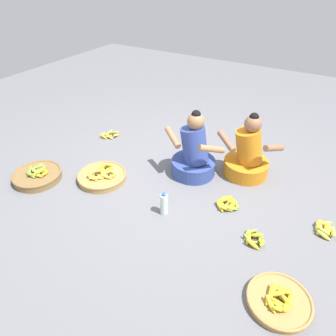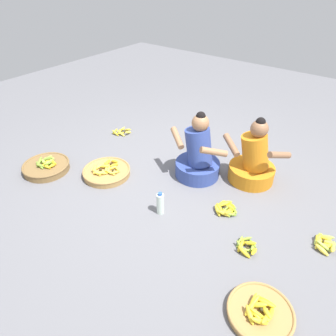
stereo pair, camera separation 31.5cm
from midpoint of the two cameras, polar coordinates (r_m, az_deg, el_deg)
The scene contains 11 objects.
ground_plane at distance 3.50m, azimuth 4.58°, elevation -3.30°, with size 10.00×10.00×0.00m, color slate.
vendor_woman_front at distance 3.54m, azimuth 8.18°, elevation 2.08°, with size 0.75×0.52×0.81m.
vendor_woman_behind at distance 3.61m, azimuth 18.06°, elevation 1.11°, with size 0.74×0.53×0.79m.
banana_basket_back_left at distance 3.66m, azimuth -9.01°, elevation -0.73°, with size 0.56×0.56×0.15m.
banana_basket_mid_right at distance 2.57m, azimuth 20.58°, elevation -24.13°, with size 0.49×0.49×0.13m.
banana_basket_mid_left at distance 3.92m, azimuth -19.68°, elevation 0.21°, with size 0.55×0.55×0.17m.
loose_bananas_back_right at distance 4.54m, azimuth -6.66°, elevation 6.72°, with size 0.26×0.23×0.09m.
loose_bananas_back_center at distance 3.23m, azimuth 13.57°, elevation -7.54°, with size 0.26×0.26×0.10m.
loose_bananas_front_right at distance 2.93m, azimuth 17.60°, elevation -13.94°, with size 0.21×0.22×0.09m.
loose_bananas_near_vendor at distance 3.23m, azimuth 29.79°, elevation -12.21°, with size 0.20×0.25×0.10m.
water_bottle at distance 3.06m, azimuth 1.50°, elevation -6.78°, with size 0.08×0.08×0.26m.
Camera 2 is at (1.57, -2.26, 2.16)m, focal length 32.63 mm.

